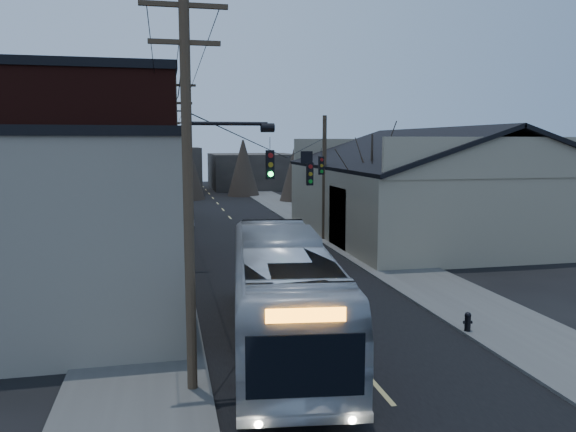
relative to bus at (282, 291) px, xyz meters
name	(u,v)px	position (x,y,z in m)	size (l,w,h in m)	color
ground	(411,426)	(1.88, -6.04, -1.81)	(160.00, 160.00, 0.00)	black
road_surface	(242,231)	(1.88, 23.96, -1.80)	(9.00, 110.00, 0.02)	black
sidewalk_left	(154,234)	(-4.62, 23.96, -1.75)	(4.00, 110.00, 0.12)	#474744
sidewalk_right	(325,228)	(8.38, 23.96, -1.75)	(4.00, 110.00, 0.12)	#474744
building_clapboard	(67,234)	(-7.12, 2.96, 1.69)	(8.00, 8.00, 7.00)	gray
building_brick	(80,175)	(-8.12, 13.96, 3.19)	(10.00, 12.00, 10.00)	black
building_left_far	(116,182)	(-7.62, 29.96, 1.69)	(9.00, 14.00, 7.00)	#2D2824
warehouse	(432,199)	(14.88, 18.96, 0.89)	(16.16, 20.60, 7.73)	gray
building_far_left	(162,170)	(-4.12, 58.96, 1.19)	(10.00, 12.00, 6.00)	#2D2824
building_far_right	(252,171)	(8.88, 63.96, 0.69)	(12.00, 14.00, 5.00)	#2D2824
bare_tree	(371,194)	(8.38, 13.96, 1.79)	(0.40, 0.40, 7.20)	black
utility_lines	(205,170)	(-1.23, 18.10, 3.14)	(11.24, 45.28, 10.50)	#382B1E
bus	(282,291)	(0.00, 0.00, 0.00)	(3.04, 13.00, 3.62)	#A0A5AC
parked_car	(182,218)	(-2.42, 27.96, -1.19)	(1.31, 3.74, 1.23)	#A6A9AD
fire_hydrant	(468,321)	(6.58, -0.46, -1.33)	(0.32, 0.23, 0.68)	black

